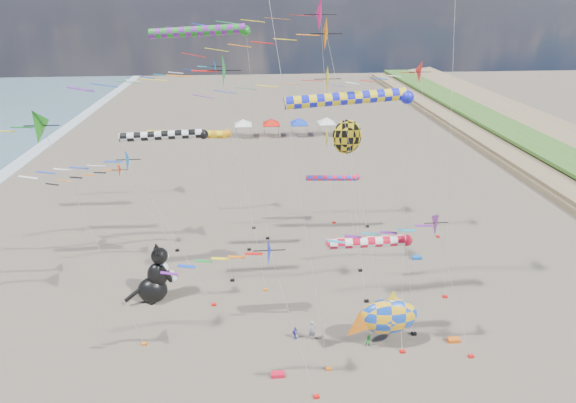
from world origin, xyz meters
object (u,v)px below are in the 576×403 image
(child_blue, at_px, (295,333))
(parked_car, at_px, (351,135))
(fish_inflatable, at_px, (387,316))
(cat_inflatable, at_px, (154,274))
(child_green, at_px, (369,341))
(person_adult, at_px, (312,331))

(child_blue, bearing_deg, parked_car, 38.62)
(fish_inflatable, relative_size, parked_car, 1.78)
(cat_inflatable, height_order, child_green, cat_inflatable)
(cat_inflatable, distance_m, child_blue, 12.70)
(child_blue, bearing_deg, person_adult, -44.19)
(cat_inflatable, relative_size, parked_car, 1.54)
(child_green, height_order, child_blue, child_blue)
(person_adult, distance_m, parked_car, 52.66)
(person_adult, bearing_deg, child_blue, 159.98)
(fish_inflatable, xyz_separation_m, child_green, (-1.24, -0.19, -2.00))
(fish_inflatable, relative_size, child_green, 5.60)
(fish_inflatable, xyz_separation_m, child_blue, (-6.50, 1.09, -1.99))
(child_blue, height_order, parked_car, parked_car)
(parked_car, bearing_deg, cat_inflatable, 178.17)
(child_green, bearing_deg, person_adult, 169.22)
(cat_inflatable, bearing_deg, person_adult, -48.07)
(fish_inflatable, distance_m, parked_car, 52.45)
(parked_car, bearing_deg, fish_inflatable, -160.93)
(child_green, bearing_deg, fish_inflatable, 12.80)
(fish_inflatable, bearing_deg, cat_inflatable, 158.73)
(fish_inflatable, xyz_separation_m, parked_car, (8.44, 51.73, -1.96))
(child_green, distance_m, child_blue, 5.41)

